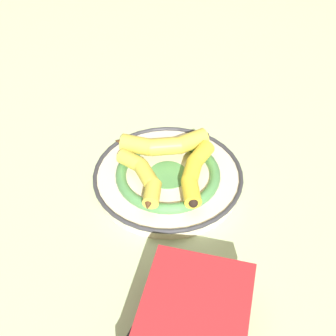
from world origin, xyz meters
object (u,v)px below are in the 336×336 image
(decorative_bowl, at_px, (168,177))
(banana_b, at_px, (143,177))
(banana_c, at_px, (163,144))
(banana_a, at_px, (195,171))
(book_stack, at_px, (187,323))

(decorative_bowl, relative_size, banana_b, 1.91)
(decorative_bowl, distance_m, banana_c, 0.07)
(banana_a, height_order, banana_c, banana_c)
(banana_a, bearing_deg, book_stack, 8.44)
(banana_a, height_order, banana_b, banana_a)
(decorative_bowl, distance_m, book_stack, 0.34)
(banana_c, relative_size, book_stack, 0.83)
(book_stack, bearing_deg, banana_a, 12.14)
(banana_a, relative_size, banana_c, 0.90)
(banana_a, xyz_separation_m, banana_c, (-0.06, 0.08, 0.00))
(decorative_bowl, height_order, book_stack, book_stack)
(banana_b, bearing_deg, banana_c, -45.55)
(decorative_bowl, bearing_deg, book_stack, -87.42)
(decorative_bowl, xyz_separation_m, banana_c, (-0.01, 0.06, 0.04))
(decorative_bowl, bearing_deg, banana_b, -144.98)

